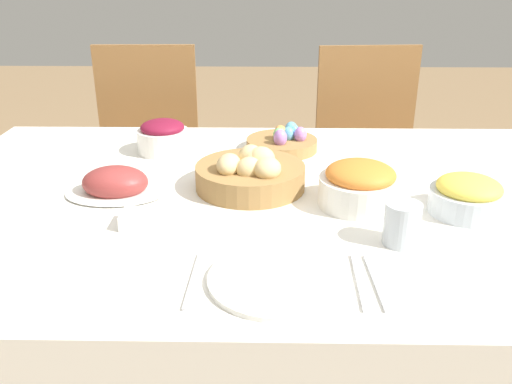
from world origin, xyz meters
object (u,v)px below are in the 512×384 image
Objects in this scene: beet_salad_bowl at (163,137)px; carrot_bowl at (360,185)px; spoon at (376,282)px; drinking_cup at (402,224)px; chair_far_left at (147,162)px; butter_dish at (147,219)px; dinner_plate at (276,279)px; egg_basket at (283,142)px; ham_platter at (115,184)px; chair_far_right at (369,163)px; knife at (359,281)px; fork at (193,280)px; bread_basket at (251,173)px; pineapple_bowl at (468,196)px.

carrot_bowl is at bearing -35.40° from beet_salad_bowl.
drinking_cup is (0.08, 0.15, 0.04)m from spoon.
butter_dish is (0.24, -1.08, 0.26)m from chair_far_left.
spoon is at bearing 0.00° from dinner_plate.
ham_platter is (-0.42, -0.35, 0.00)m from egg_basket.
chair_far_right reaches higher than spoon.
dinner_plate reaches higher than spoon.
ham_platter is 1.34× the size of knife.
ham_platter reaches higher than fork.
butter_dish is at bearing -84.13° from beet_salad_bowl.
egg_basket is at bearing 73.82° from bread_basket.
dinner_plate is 0.15m from fork.
chair_far_right is at bearing 68.35° from fork.
butter_dish reaches higher than knife.
drinking_cup is at bearing -44.07° from beet_salad_bowl.
butter_dish is (-0.48, -0.12, -0.03)m from carrot_bowl.
fork is 0.43m from drinking_cup.
beet_salad_bowl is (-0.36, -0.03, 0.02)m from egg_basket.
carrot_bowl is at bearing -20.22° from bread_basket.
beet_salad_bowl is 0.86m from knife.
carrot_bowl is 0.24m from pineapple_bowl.
carrot_bowl is (0.59, -0.05, 0.02)m from ham_platter.
butter_dish is at bearing -127.61° from chair_far_right.
knife is (0.67, -1.30, 0.25)m from chair_far_left.
dinner_plate reaches higher than knife.
fork and spoon have the same top height.
pineapple_bowl is (0.96, -1.00, 0.29)m from chair_far_left.
pineapple_bowl is at bearing 6.34° from butter_dish.
bread_basket is at bearing 137.69° from drinking_cup.
chair_far_right is 5.27× the size of fork.
beet_salad_bowl is at bearing 144.60° from carrot_bowl.
beet_salad_bowl is 0.87m from spoon.
beet_salad_bowl is 0.82× the size of knife.
carrot_bowl is 0.77× the size of dinner_plate.
dinner_plate is at bearing -38.44° from butter_dish.
chair_far_right is 4.55× the size of egg_basket.
chair_far_right reaches higher than carrot_bowl.
knife is at bearing -81.04° from egg_basket.
bread_basket is 1.62× the size of pineapple_bowl.
drinking_cup is (0.06, -0.19, -0.01)m from carrot_bowl.
spoon is at bearing 1.76° from fork.
dinner_plate is 0.18m from spoon.
chair_far_left is 5.27× the size of fork.
butter_dish is at bearing -79.18° from chair_far_left.
beet_salad_bowl is at bearing 79.15° from ham_platter.
egg_basket is (-0.38, -0.56, 0.27)m from chair_far_right.
drinking_cup is at bearing -7.59° from butter_dish.
bread_basket is 1.44× the size of carrot_bowl.
bread_basket reaches higher than fork.
spoon is (-0.26, -0.30, -0.04)m from pineapple_bowl.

